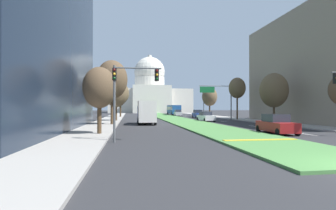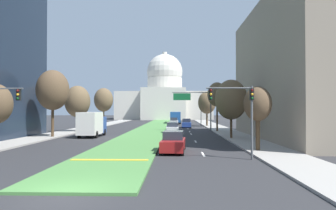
{
  "view_description": "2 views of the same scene",
  "coord_description": "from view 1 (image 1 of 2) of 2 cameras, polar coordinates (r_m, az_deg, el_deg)",
  "views": [
    {
      "loc": [
        -8.76,
        -8.14,
        2.37
      ],
      "look_at": [
        -2.49,
        33.71,
        2.73
      ],
      "focal_mm": 27.42,
      "sensor_mm": 36.0,
      "label": 1
    },
    {
      "loc": [
        4.49,
        -12.61,
        3.52
      ],
      "look_at": [
        2.92,
        44.89,
        4.38
      ],
      "focal_mm": 33.28,
      "sensor_mm": 36.0,
      "label": 2
    }
  ],
  "objects": [
    {
      "name": "ground_plane",
      "position": [
        61.58,
        -0.33,
        -2.69
      ],
      "size": [
        260.0,
        260.0,
        0.0
      ],
      "primitive_type": "plane",
      "color": "#2B2B2D"
    },
    {
      "name": "grass_median",
      "position": [
        56.36,
        0.43,
        -2.82
      ],
      "size": [
        5.78,
        94.98,
        0.14
      ],
      "primitive_type": "cube",
      "color": "#4C8442",
      "rests_on": "ground_plane"
    },
    {
      "name": "median_curb_nose",
      "position": [
        18.61,
        19.82,
        -7.29
      ],
      "size": [
        5.2,
        0.5,
        0.04
      ],
      "primitive_type": "cube",
      "color": "gold",
      "rests_on": "grass_median"
    },
    {
      "name": "lane_dashes_right",
      "position": [
        45.73,
        11.13,
        -3.44
      ],
      "size": [
        0.16,
        50.79,
        0.01
      ],
      "color": "silver",
      "rests_on": "ground_plane"
    },
    {
      "name": "sidewalk_left",
      "position": [
        50.53,
        -12.53,
        -3.08
      ],
      "size": [
        4.0,
        94.98,
        0.15
      ],
      "primitive_type": "cube",
      "color": "#9E9991",
      "rests_on": "ground_plane"
    },
    {
      "name": "sidewalk_right",
      "position": [
        54.62,
        14.17,
        -2.88
      ],
      "size": [
        4.0,
        94.98,
        0.15
      ],
      "primitive_type": "cube",
      "color": "#9E9991",
      "rests_on": "ground_plane"
    },
    {
      "name": "midrise_block_right",
      "position": [
        44.66,
        32.94,
        7.09
      ],
      "size": [
        12.56,
        27.64,
        16.39
      ],
      "primitive_type": "cube",
      "color": "gray",
      "rests_on": "ground_plane"
    },
    {
      "name": "capitol_building",
      "position": [
        113.44,
        -4.08,
        2.62
      ],
      "size": [
        34.64,
        25.13,
        25.48
      ],
      "color": "beige",
      "rests_on": "ground_plane"
    },
    {
      "name": "traffic_light_near_left",
      "position": [
        17.68,
        -9.1,
        4.14
      ],
      "size": [
        3.34,
        0.35,
        5.2
      ],
      "color": "#515456",
      "rests_on": "ground_plane"
    },
    {
      "name": "traffic_light_far_right",
      "position": [
        65.45,
        7.95,
        0.35
      ],
      "size": [
        0.28,
        0.35,
        5.2
      ],
      "color": "#515456",
      "rests_on": "ground_plane"
    },
    {
      "name": "overhead_guide_sign",
      "position": [
        48.45,
        11.26,
        2.25
      ],
      "size": [
        6.26,
        0.2,
        6.5
      ],
      "color": "#515456",
      "rests_on": "ground_plane"
    },
    {
      "name": "street_tree_left_near",
      "position": [
        22.45,
        -15.0,
        3.69
      ],
      "size": [
        2.79,
        2.79,
        5.78
      ],
      "color": "#4C3823",
      "rests_on": "ground_plane"
    },
    {
      "name": "street_tree_left_mid",
      "position": [
        34.38,
        -12.35,
        5.52
      ],
      "size": [
        4.04,
        4.04,
        8.51
      ],
      "color": "#4C3823",
      "rests_on": "ground_plane"
    },
    {
      "name": "street_tree_right_mid",
      "position": [
        38.51,
        22.46,
        3.04
      ],
      "size": [
        3.83,
        3.83,
        7.12
      ],
      "color": "#4C3823",
      "rests_on": "ground_plane"
    },
    {
      "name": "street_tree_left_far",
      "position": [
        43.84,
        -11.45,
        2.7
      ],
      "size": [
        3.94,
        3.94,
        7.27
      ],
      "color": "#4C3823",
      "rests_on": "ground_plane"
    },
    {
      "name": "street_tree_right_far",
      "position": [
        49.19,
        15.12,
        3.64
      ],
      "size": [
        3.07,
        3.07,
        7.86
      ],
      "color": "#4C3823",
      "rests_on": "ground_plane"
    },
    {
      "name": "street_tree_left_distant",
      "position": [
        60.71,
        -10.51,
        2.55
      ],
      "size": [
        3.98,
        3.98,
        8.09
      ],
      "color": "#4C3823",
      "rests_on": "ground_plane"
    },
    {
      "name": "street_tree_right_distant",
      "position": [
        64.62,
        9.23,
        1.84
      ],
      "size": [
        3.76,
        3.76,
        7.35
      ],
      "color": "#4C3823",
      "rests_on": "ground_plane"
    },
    {
      "name": "sedan_lead_stopped",
      "position": [
        24.96,
        22.91,
        -4.02
      ],
      "size": [
        2.14,
        4.7,
        1.74
      ],
      "color": "maroon",
      "rests_on": "ground_plane"
    },
    {
      "name": "sedan_midblock",
      "position": [
        43.39,
        8.39,
        -2.59
      ],
      "size": [
        2.0,
        4.61,
        1.65
      ],
      "color": "silver",
      "rests_on": "ground_plane"
    },
    {
      "name": "sedan_distant",
      "position": [
        58.19,
        6.63,
        -1.99
      ],
      "size": [
        1.96,
        4.64,
        1.79
      ],
      "color": "navy",
      "rests_on": "ground_plane"
    },
    {
      "name": "sedan_far_horizon",
      "position": [
        68.12,
        2.2,
        -1.8
      ],
      "size": [
        2.05,
        4.58,
        1.72
      ],
      "color": "#BCBCC1",
      "rests_on": "ground_plane"
    },
    {
      "name": "box_truck_delivery",
      "position": [
        35.63,
        -4.84,
        -1.6
      ],
      "size": [
        2.4,
        6.4,
        3.2
      ],
      "color": "navy",
      "rests_on": "ground_plane"
    },
    {
      "name": "city_bus",
      "position": [
        76.52,
        1.25,
        -0.93
      ],
      "size": [
        2.62,
        11.0,
        2.95
      ],
      "color": "#1E4C8C",
      "rests_on": "ground_plane"
    }
  ]
}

